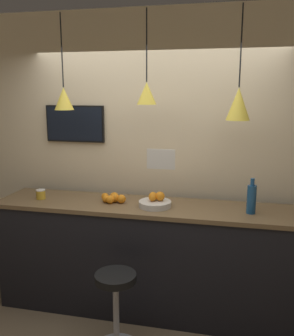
{
  "coord_description": "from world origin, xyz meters",
  "views": [
    {
      "loc": [
        0.75,
        -2.71,
        2.11
      ],
      "look_at": [
        0.0,
        0.56,
        1.42
      ],
      "focal_mm": 40.0,
      "sensor_mm": 36.0,
      "label": 1
    }
  ],
  "objects": [
    {
      "name": "service_counter",
      "position": [
        0.0,
        0.56,
        0.54
      ],
      "size": [
        2.9,
        0.62,
        1.07
      ],
      "color": "black",
      "rests_on": "ground_plane"
    },
    {
      "name": "hanging_menu_board",
      "position": [
        0.17,
        0.33,
        1.55
      ],
      "size": [
        0.24,
        0.01,
        0.17
      ],
      "color": "white"
    },
    {
      "name": "pendant_lamp_right",
      "position": [
        0.79,
        0.54,
        2.01
      ],
      "size": [
        0.2,
        0.2,
        0.93
      ],
      "color": "black"
    },
    {
      "name": "back_wall",
      "position": [
        0.0,
        0.98,
        1.45
      ],
      "size": [
        8.0,
        0.06,
        2.9
      ],
      "color": "beige",
      "rests_on": "ground_plane"
    },
    {
      "name": "spread_jar",
      "position": [
        -1.06,
        0.51,
        1.12
      ],
      "size": [
        0.09,
        0.09,
        0.09
      ],
      "color": "gold",
      "rests_on": "service_counter"
    },
    {
      "name": "orange_pile",
      "position": [
        -0.33,
        0.56,
        1.11
      ],
      "size": [
        0.26,
        0.18,
        0.09
      ],
      "color": "orange",
      "rests_on": "service_counter"
    },
    {
      "name": "pendant_lamp_left",
      "position": [
        -0.79,
        0.54,
        2.05
      ],
      "size": [
        0.18,
        0.18,
        0.86
      ],
      "color": "black"
    },
    {
      "name": "pendant_lamp_middle",
      "position": [
        0.0,
        0.54,
        2.1
      ],
      "size": [
        0.17,
        0.17,
        0.8
      ],
      "color": "black"
    },
    {
      "name": "fruit_bowl",
      "position": [
        0.09,
        0.52,
        1.11
      ],
      "size": [
        0.3,
        0.3,
        0.14
      ],
      "color": "beige",
      "rests_on": "service_counter"
    },
    {
      "name": "mounted_tv",
      "position": [
        -0.85,
        0.92,
        1.78
      ],
      "size": [
        0.63,
        0.04,
        0.38
      ],
      "color": "black"
    },
    {
      "name": "juice_bottle",
      "position": [
        0.93,
        0.51,
        1.2
      ],
      "size": [
        0.08,
        0.08,
        0.31
      ],
      "color": "navy",
      "rests_on": "service_counter"
    },
    {
      "name": "bar_stool",
      "position": [
        -0.11,
        -0.1,
        0.44
      ],
      "size": [
        0.4,
        0.4,
        0.69
      ],
      "color": "#B7B7BC",
      "rests_on": "ground_plane"
    }
  ]
}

